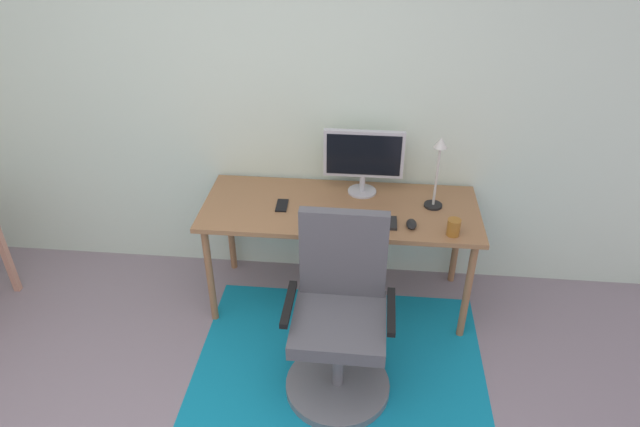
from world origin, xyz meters
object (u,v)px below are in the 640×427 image
object	(u,v)px
keyboard	(360,221)
computer_mouse	(411,224)
cell_phone	(282,205)
desk_lamp	(438,165)
coffee_cup	(454,227)
desk	(340,216)
office_chair	(340,327)
monitor	(364,157)

from	to	relation	value
keyboard	computer_mouse	world-z (taller)	computer_mouse
keyboard	cell_phone	world-z (taller)	keyboard
computer_mouse	desk_lamp	world-z (taller)	desk_lamp
coffee_cup	desk	bearing A→B (deg)	159.52
keyboard	computer_mouse	size ratio (longest dim) A/B	4.13
desk	office_chair	world-z (taller)	office_chair
desk	keyboard	world-z (taller)	keyboard
keyboard	office_chair	world-z (taller)	office_chair
monitor	computer_mouse	xyz separation A→B (m)	(0.29, -0.37, -0.23)
coffee_cup	computer_mouse	bearing A→B (deg)	165.29
coffee_cup	keyboard	bearing A→B (deg)	172.08
monitor	computer_mouse	bearing A→B (deg)	-51.58
desk	computer_mouse	world-z (taller)	computer_mouse
keyboard	desk_lamp	bearing A→B (deg)	27.24
desk	keyboard	bearing A→B (deg)	-53.99
monitor	desk_lamp	bearing A→B (deg)	-16.84
computer_mouse	coffee_cup	bearing A→B (deg)	-14.71
monitor	coffee_cup	size ratio (longest dim) A/B	4.99
office_chair	desk_lamp	bearing A→B (deg)	57.00
cell_phone	monitor	bearing A→B (deg)	22.34
monitor	office_chair	size ratio (longest dim) A/B	0.47
coffee_cup	desk_lamp	size ratio (longest dim) A/B	0.22
monitor	desk_lamp	xyz separation A→B (m)	(0.44, -0.13, 0.03)
keyboard	office_chair	bearing A→B (deg)	-97.72
cell_phone	computer_mouse	bearing A→B (deg)	-13.29
desk	computer_mouse	bearing A→B (deg)	-23.45
keyboard	computer_mouse	xyz separation A→B (m)	(0.30, -0.01, 0.01)
coffee_cup	cell_phone	world-z (taller)	coffee_cup
monitor	desk_lamp	world-z (taller)	desk_lamp
monitor	cell_phone	bearing A→B (deg)	-155.53
keyboard	coffee_cup	distance (m)	0.53
computer_mouse	office_chair	distance (m)	0.73
coffee_cup	office_chair	xyz separation A→B (m)	(-0.60, -0.47, -0.36)
desk_lamp	keyboard	bearing A→B (deg)	-152.76
keyboard	desk	bearing A→B (deg)	126.01
coffee_cup	cell_phone	distance (m)	1.02
computer_mouse	office_chair	size ratio (longest dim) A/B	0.10
desk	desk_lamp	world-z (taller)	desk_lamp
office_chair	desk	bearing A→B (deg)	94.64
desk_lamp	office_chair	xyz separation A→B (m)	(-0.51, -0.77, -0.59)
desk	office_chair	bearing A→B (deg)	-86.05
computer_mouse	desk_lamp	bearing A→B (deg)	59.40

